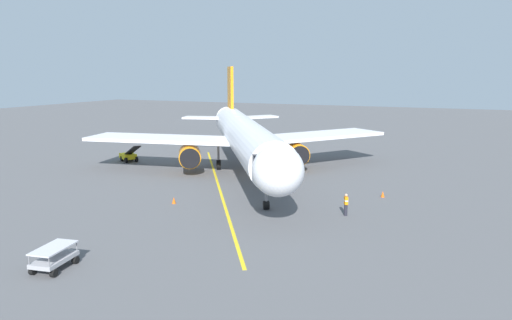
{
  "coord_description": "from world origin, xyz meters",
  "views": [
    {
      "loc": [
        -19.42,
        46.83,
        10.71
      ],
      "look_at": [
        -2.59,
        8.1,
        3.0
      ],
      "focal_mm": 33.67,
      "sensor_mm": 36.0,
      "label": 1
    }
  ],
  "objects": [
    {
      "name": "safety_cone_nose_left",
      "position": [
        -13.39,
        5.18,
        0.28
      ],
      "size": [
        0.32,
        0.32,
        0.55
      ],
      "primitive_type": "cone",
      "color": "#F2590F",
      "rests_on": "ground"
    },
    {
      "name": "ground_crew_marshaller",
      "position": [
        -11.68,
        11.9,
        0.89
      ],
      "size": [
        0.41,
        0.47,
        1.71
      ],
      "color": "#23232D",
      "rests_on": "ground"
    },
    {
      "name": "safety_cone_nose_right",
      "position": [
        2.19,
        14.21,
        0.28
      ],
      "size": [
        0.32,
        0.32,
        0.55
      ],
      "primitive_type": "cone",
      "color": "#F2590F",
      "rests_on": "ground"
    },
    {
      "name": "belt_loader_portside",
      "position": [
        17.86,
        0.09,
        0.71
      ],
      "size": [
        4.5,
        3.47,
        2.32
      ],
      "color": "yellow",
      "rests_on": "ground"
    },
    {
      "name": "airplane",
      "position": [
        1.8,
        1.07,
        4.0
      ],
      "size": [
        30.42,
        35.96,
        11.5
      ],
      "color": "white",
      "rests_on": "ground"
    },
    {
      "name": "apron_lead_in_line",
      "position": [
        1.65,
        7.31,
        0.01
      ],
      "size": [
        21.39,
        34.06,
        0.01
      ],
      "primitive_type": "cube",
      "rotation": [
        0.0,
        0.0,
        0.56
      ],
      "color": "yellow",
      "rests_on": "ground"
    },
    {
      "name": "ground_plane",
      "position": [
        0.0,
        0.0,
        0.0
      ],
      "size": [
        220.0,
        220.0,
        0.0
      ],
      "primitive_type": "plane",
      "color": "#565659"
    },
    {
      "name": "baggage_cart_near_nose",
      "position": [
        0.78,
        28.31,
        0.66
      ],
      "size": [
        1.9,
        2.79,
        1.27
      ],
      "color": "#9E9EA3",
      "rests_on": "ground"
    }
  ]
}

